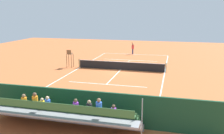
% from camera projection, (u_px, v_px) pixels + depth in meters
% --- Properties ---
extents(ground_plane, '(60.00, 60.00, 0.00)m').
position_uv_depth(ground_plane, '(121.00, 70.00, 28.39)').
color(ground_plane, '#BC6033').
extents(court_line_markings, '(10.10, 22.20, 0.01)m').
position_uv_depth(court_line_markings, '(121.00, 70.00, 28.42)').
color(court_line_markings, white).
rests_on(court_line_markings, ground).
extents(tennis_net, '(10.30, 0.10, 1.07)m').
position_uv_depth(tennis_net, '(121.00, 66.00, 28.28)').
color(tennis_net, black).
rests_on(tennis_net, ground).
extents(backdrop_wall, '(18.00, 0.16, 2.00)m').
position_uv_depth(backdrop_wall, '(71.00, 105.00, 14.94)').
color(backdrop_wall, '#194228').
rests_on(backdrop_wall, ground).
extents(bleacher_stand, '(9.06, 2.40, 2.48)m').
position_uv_depth(bleacher_stand, '(61.00, 114.00, 13.64)').
color(bleacher_stand, gray).
rests_on(bleacher_stand, ground).
extents(umpire_chair, '(0.67, 0.67, 2.14)m').
position_uv_depth(umpire_chair, '(70.00, 57.00, 29.40)').
color(umpire_chair, brown).
rests_on(umpire_chair, ground).
extents(courtside_bench, '(1.80, 0.40, 0.93)m').
position_uv_depth(courtside_bench, '(117.00, 112.00, 15.06)').
color(courtside_bench, '#9E754C').
rests_on(courtside_bench, ground).
extents(equipment_bag, '(0.90, 0.36, 0.36)m').
position_uv_depth(equipment_bag, '(94.00, 116.00, 15.38)').
color(equipment_bag, black).
rests_on(equipment_bag, ground).
extents(tennis_player, '(0.41, 0.55, 1.93)m').
position_uv_depth(tennis_player, '(133.00, 48.00, 38.76)').
color(tennis_player, navy).
rests_on(tennis_player, ground).
extents(tennis_racket, '(0.42, 0.57, 0.03)m').
position_uv_depth(tennis_racket, '(127.00, 54.00, 38.89)').
color(tennis_racket, black).
rests_on(tennis_racket, ground).
extents(tennis_ball_near, '(0.07, 0.07, 0.07)m').
position_uv_depth(tennis_ball_near, '(128.00, 55.00, 37.53)').
color(tennis_ball_near, '#CCDB33').
rests_on(tennis_ball_near, ground).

